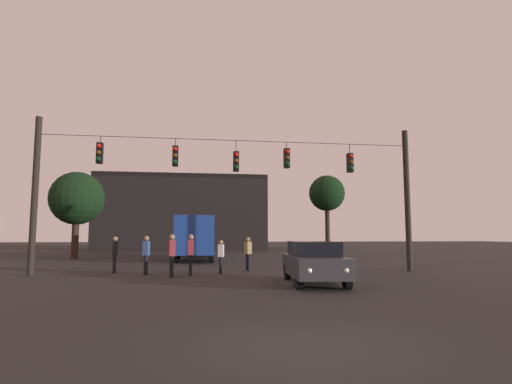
{
  "coord_description": "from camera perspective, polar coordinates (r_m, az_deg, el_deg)",
  "views": [
    {
      "loc": [
        -1.63,
        -6.43,
        1.73
      ],
      "look_at": [
        1.84,
        17.95,
        4.35
      ],
      "focal_mm": 28.76,
      "sensor_mm": 36.0,
      "label": 1
    }
  ],
  "objects": [
    {
      "name": "city_bus",
      "position": [
        31.11,
        -8.44,
        -5.76
      ],
      "size": [
        2.63,
        11.02,
        3.0
      ],
      "color": "navy",
      "rests_on": "ground"
    },
    {
      "name": "corner_building",
      "position": [
        54.01,
        -10.07,
        -3.11
      ],
      "size": [
        19.87,
        13.83,
        8.87
      ],
      "color": "black",
      "rests_on": "ground"
    },
    {
      "name": "pedestrian_trailing",
      "position": [
        17.67,
        -11.63,
        -8.27
      ],
      "size": [
        0.31,
        0.4,
        1.78
      ],
      "color": "black",
      "rests_on": "ground"
    },
    {
      "name": "pedestrian_near_bus",
      "position": [
        19.14,
        -4.9,
        -8.7
      ],
      "size": [
        0.31,
        0.4,
        1.52
      ],
      "color": "black",
      "rests_on": "ground"
    },
    {
      "name": "overhead_signal_span",
      "position": [
        19.4,
        -3.27,
        1.04
      ],
      "size": [
        17.84,
        0.44,
        7.06
      ],
      "color": "black",
      "rests_on": "ground"
    },
    {
      "name": "pedestrian_crossing_center",
      "position": [
        20.56,
        -1.12,
        -8.3
      ],
      "size": [
        0.35,
        0.42,
        1.66
      ],
      "color": "black",
      "rests_on": "ground"
    },
    {
      "name": "tree_behind_building",
      "position": [
        51.04,
        9.83,
        -0.25
      ],
      "size": [
        4.38,
        4.38,
        9.1
      ],
      "color": "#2D2116",
      "rests_on": "ground"
    },
    {
      "name": "tree_left_silhouette",
      "position": [
        34.05,
        -23.64,
        -0.86
      ],
      "size": [
        4.04,
        4.04,
        6.58
      ],
      "color": "#2D2116",
      "rests_on": "ground"
    },
    {
      "name": "pedestrian_crossing_left",
      "position": [
        19.12,
        -15.04,
        -8.14
      ],
      "size": [
        0.3,
        0.4,
        1.72
      ],
      "color": "black",
      "rests_on": "ground"
    },
    {
      "name": "ground_plane",
      "position": [
        31.02,
        -5.15,
        -9.25
      ],
      "size": [
        168.0,
        168.0,
        0.0
      ],
      "primitive_type": "plane",
      "color": "black",
      "rests_on": "ground"
    },
    {
      "name": "pedestrian_crossing_right",
      "position": [
        18.34,
        -9.07,
        -8.24
      ],
      "size": [
        0.25,
        0.37,
        1.78
      ],
      "color": "black",
      "rests_on": "ground"
    },
    {
      "name": "car_near_right",
      "position": [
        15.13,
        8.09,
        -9.57
      ],
      "size": [
        2.16,
        4.45,
        1.52
      ],
      "color": "#2D2D33",
      "rests_on": "ground"
    },
    {
      "name": "pedestrian_far_side",
      "position": [
        20.37,
        -19.05,
        -7.93
      ],
      "size": [
        0.33,
        0.41,
        1.69
      ],
      "color": "black",
      "rests_on": "ground"
    }
  ]
}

